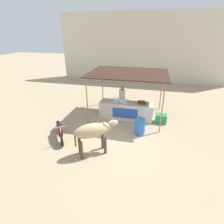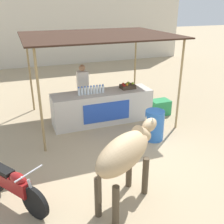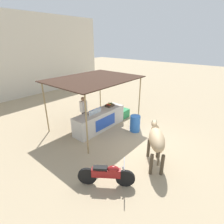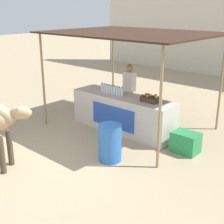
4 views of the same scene
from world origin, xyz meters
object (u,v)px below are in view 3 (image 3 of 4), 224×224
water_barrel (135,124)px  cow (156,139)px  fruit_crate (110,105)px  cooler_box (124,113)px  vendor_behind_counter (84,112)px  motorcycle_parked (107,174)px  stall_counter (100,120)px

water_barrel → cow: cow is taller
fruit_crate → water_barrel: size_ratio=0.54×
cooler_box → water_barrel: 1.78m
cow → vendor_behind_counter: bearing=85.2°
cooler_box → motorcycle_parked: 5.36m
stall_counter → vendor_behind_counter: size_ratio=1.82×
cow → fruit_crate: bearing=65.8°
fruit_crate → vendor_behind_counter: size_ratio=0.27×
cooler_box → water_barrel: size_ratio=0.73×
motorcycle_parked → cow: bearing=-19.0°
cooler_box → motorcycle_parked: (-4.61, -2.72, 0.19)m
water_barrel → cooler_box: bearing=54.5°
vendor_behind_counter → cow: 4.25m
vendor_behind_counter → cooler_box: bearing=-19.9°
fruit_crate → vendor_behind_counter: (-1.23, 0.70, -0.19)m
vendor_behind_counter → water_barrel: size_ratio=2.01×
stall_counter → motorcycle_parked: bearing=-133.2°
fruit_crate → water_barrel: fruit_crate is taller
cooler_box → cow: cow is taller
fruit_crate → vendor_behind_counter: 1.43m
stall_counter → cooler_box: size_ratio=5.00×
stall_counter → motorcycle_parked: stall_counter is taller
cooler_box → motorcycle_parked: size_ratio=0.40×
motorcycle_parked → fruit_crate: bearing=39.5°
water_barrel → cow: 2.64m
stall_counter → motorcycle_parked: 3.87m
fruit_crate → water_barrel: bearing=-86.8°
fruit_crate → cooler_box: bearing=-7.8°
cooler_box → cow: size_ratio=0.35×
stall_counter → water_barrel: (0.93, -1.54, -0.07)m
cooler_box → cow: bearing=-128.7°
stall_counter → fruit_crate: (0.84, 0.06, 0.56)m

